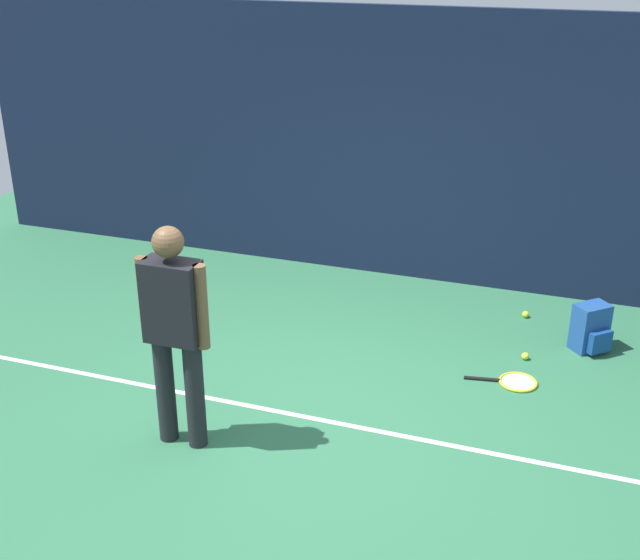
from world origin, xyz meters
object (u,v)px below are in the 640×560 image
tennis_player (175,325)px  backpack (591,329)px  tennis_ball_near_player (526,314)px  tennis_racket (514,382)px  tennis_ball_by_fence (525,356)px

tennis_player → backpack: (2.80, 2.47, -0.76)m
backpack → tennis_ball_near_player: 0.80m
tennis_racket → backpack: bearing=45.8°
tennis_ball_by_fence → tennis_player: bearing=-137.4°
backpack → tennis_ball_by_fence: bearing=172.9°
tennis_player → tennis_ball_by_fence: 3.23m
tennis_player → tennis_ball_by_fence: size_ratio=25.76×
tennis_player → backpack: 3.81m
tennis_racket → tennis_player: bearing=-153.1°
tennis_player → tennis_ball_by_fence: tennis_player is taller
tennis_player → tennis_ball_near_player: size_ratio=25.76×
tennis_player → backpack: bearing=40.9°
tennis_ball_by_fence → tennis_racket: bearing=-95.1°
backpack → tennis_player: bearing=178.4°
tennis_racket → backpack: 1.01m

